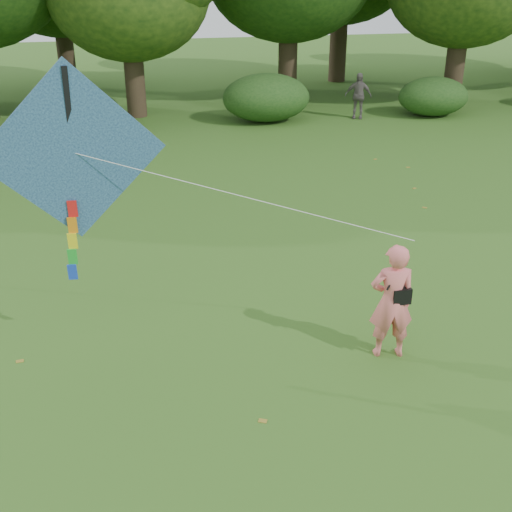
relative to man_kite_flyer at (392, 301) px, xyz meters
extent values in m
plane|color=#265114|center=(-0.93, -0.99, -0.97)|extent=(100.00, 100.00, 0.00)
imported|color=#F07171|center=(0.00, 0.00, 0.00)|extent=(0.77, 0.58, 1.94)
imported|color=#685D5C|center=(5.83, 16.60, -0.06)|extent=(1.16, 0.85, 1.82)
cube|color=black|center=(0.12, -0.03, 0.12)|extent=(0.30, 0.20, 0.26)
cylinder|color=black|center=(0.00, -0.04, 0.49)|extent=(0.33, 0.14, 0.47)
cube|color=#222B95|center=(-4.62, 1.23, 2.34)|extent=(2.70, 0.34, 2.70)
cube|color=black|center=(-4.62, 1.26, 2.34)|extent=(0.15, 0.38, 2.47)
cylinder|color=white|center=(-2.18, 0.59, 1.69)|extent=(4.87, 1.29, 1.32)
cube|color=red|center=(-4.72, 1.25, 1.48)|extent=(0.14, 0.06, 0.26)
cube|color=orange|center=(-4.75, 1.25, 1.22)|extent=(0.14, 0.06, 0.26)
cube|color=yellow|center=(-4.78, 1.25, 0.96)|extent=(0.14, 0.06, 0.26)
cube|color=green|center=(-4.81, 1.25, 0.70)|extent=(0.14, 0.06, 0.26)
cube|color=blue|center=(-4.84, 1.25, 0.44)|extent=(0.14, 0.06, 0.26)
cylinder|color=#3A2D1E|center=(-2.93, 19.01, 0.61)|extent=(0.80, 0.80, 3.15)
cylinder|color=#3A2D1E|center=(4.07, 21.01, 0.87)|extent=(0.86, 0.86, 3.67)
cylinder|color=#3A2D1E|center=(11.07, 18.51, 0.75)|extent=(0.83, 0.83, 3.43)
cylinder|color=#3A2D1E|center=(-5.93, 26.51, 0.78)|extent=(0.84, 0.84, 3.50)
cylinder|color=#3A2D1E|center=(8.07, 25.51, 1.04)|extent=(0.90, 0.90, 4.02)
ellipsoid|color=#264919|center=(-4.93, 16.11, -0.26)|extent=(2.66, 2.09, 1.42)
ellipsoid|color=#264919|center=(2.07, 16.91, -0.03)|extent=(3.50, 2.75, 1.88)
ellipsoid|color=#264919|center=(9.07, 16.41, -0.18)|extent=(2.94, 2.31, 1.58)
cube|color=olive|center=(-5.81, 1.09, -0.96)|extent=(0.13, 0.09, 0.01)
cube|color=olive|center=(-2.36, -1.20, -0.96)|extent=(0.14, 0.12, 0.01)
cube|color=olive|center=(4.87, 9.65, -0.96)|extent=(0.12, 0.08, 0.01)
cube|color=olive|center=(3.72, 6.19, -0.96)|extent=(0.14, 0.14, 0.01)
cube|color=olive|center=(4.22, 10.73, -0.96)|extent=(0.14, 0.13, 0.01)
cube|color=olive|center=(4.16, 7.71, -0.96)|extent=(0.14, 0.13, 0.01)
camera|label=1|loc=(-4.03, -8.14, 4.82)|focal=45.00mm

